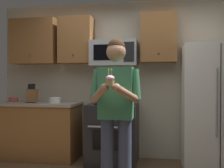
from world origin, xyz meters
The scene contains 11 objects.
wall_back centered at (0.00, 1.75, 1.30)m, with size 4.40×0.10×2.60m, color #B7AD99.
oven_range centered at (-0.15, 1.36, 0.46)m, with size 0.76×0.70×0.93m.
microwave centered at (-0.15, 1.48, 1.72)m, with size 0.74×0.41×0.40m.
refrigerator centered at (1.35, 1.32, 0.90)m, with size 0.90×0.75×1.80m.
cabinet_row_upper centered at (-0.72, 1.53, 1.95)m, with size 2.78×0.36×0.76m.
counter_left centered at (-1.45, 1.38, 0.46)m, with size 1.44×0.66×0.92m.
knife_block centered at (-1.50, 1.33, 1.04)m, with size 0.16×0.15×0.32m.
bowl_large_white centered at (-1.12, 1.35, 0.97)m, with size 0.19×0.19×0.09m.
bowl_small_colored centered at (-1.90, 1.42, 0.96)m, with size 0.16×0.16×0.07m.
person centered at (0.09, 0.25, 1.00)m, with size 0.60×0.48×1.76m.
cupcake centered at (0.09, -0.08, 1.29)m, with size 0.09×0.09×0.17m.
Camera 1 is at (0.59, -2.59, 1.30)m, focal length 41.32 mm.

